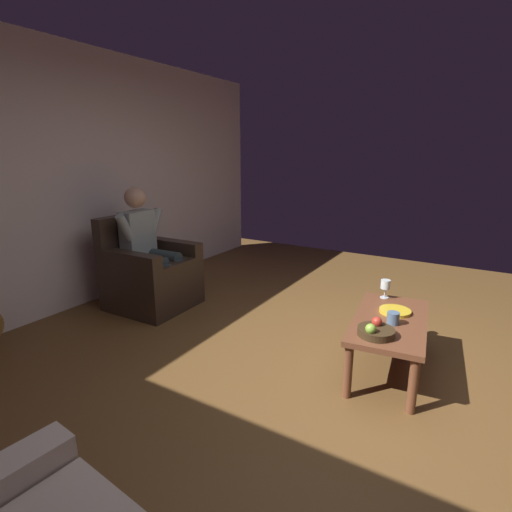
{
  "coord_description": "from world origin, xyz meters",
  "views": [
    {
      "loc": [
        2.53,
        0.67,
        1.61
      ],
      "look_at": [
        -0.41,
        -1.1,
        0.69
      ],
      "focal_mm": 27.45,
      "sensor_mm": 36.0,
      "label": 1
    }
  ],
  "objects_px": {
    "candle_jar": "(393,318)",
    "fruit_bowl": "(376,331)",
    "armchair": "(150,275)",
    "coffee_table": "(389,327)",
    "person_seated": "(148,243)",
    "wine_glass_near": "(385,286)",
    "decorative_dish": "(395,311)"
  },
  "relations": [
    {
      "from": "person_seated",
      "to": "fruit_bowl",
      "type": "bearing_deg",
      "value": 80.31
    },
    {
      "from": "coffee_table",
      "to": "wine_glass_near",
      "type": "distance_m",
      "value": 0.47
    },
    {
      "from": "wine_glass_near",
      "to": "candle_jar",
      "type": "height_order",
      "value": "wine_glass_near"
    },
    {
      "from": "person_seated",
      "to": "decorative_dish",
      "type": "relative_size",
      "value": 5.43
    },
    {
      "from": "coffee_table",
      "to": "decorative_dish",
      "type": "distance_m",
      "value": 0.16
    },
    {
      "from": "coffee_table",
      "to": "wine_glass_near",
      "type": "bearing_deg",
      "value": -161.12
    },
    {
      "from": "candle_jar",
      "to": "decorative_dish",
      "type": "bearing_deg",
      "value": -172.19
    },
    {
      "from": "armchair",
      "to": "coffee_table",
      "type": "xyz_separation_m",
      "value": [
        0.03,
        2.49,
        0.02
      ]
    },
    {
      "from": "armchair",
      "to": "person_seated",
      "type": "relative_size",
      "value": 0.77
    },
    {
      "from": "candle_jar",
      "to": "fruit_bowl",
      "type": "bearing_deg",
      "value": -13.73
    },
    {
      "from": "person_seated",
      "to": "fruit_bowl",
      "type": "height_order",
      "value": "person_seated"
    },
    {
      "from": "person_seated",
      "to": "decorative_dish",
      "type": "xyz_separation_m",
      "value": [
        -0.11,
        2.49,
        -0.25
      ]
    },
    {
      "from": "person_seated",
      "to": "wine_glass_near",
      "type": "relative_size",
      "value": 8.08
    },
    {
      "from": "armchair",
      "to": "decorative_dish",
      "type": "distance_m",
      "value": 2.5
    },
    {
      "from": "armchair",
      "to": "decorative_dish",
      "type": "xyz_separation_m",
      "value": [
        -0.11,
        2.49,
        0.09
      ]
    },
    {
      "from": "armchair",
      "to": "fruit_bowl",
      "type": "xyz_separation_m",
      "value": [
        0.36,
        2.46,
        0.12
      ]
    },
    {
      "from": "wine_glass_near",
      "to": "candle_jar",
      "type": "xyz_separation_m",
      "value": [
        0.5,
        0.18,
        -0.06
      ]
    },
    {
      "from": "armchair",
      "to": "decorative_dish",
      "type": "height_order",
      "value": "armchair"
    },
    {
      "from": "person_seated",
      "to": "wine_glass_near",
      "type": "xyz_separation_m",
      "value": [
        -0.38,
        2.34,
        -0.15
      ]
    },
    {
      "from": "armchair",
      "to": "coffee_table",
      "type": "relative_size",
      "value": 0.92
    },
    {
      "from": "wine_glass_near",
      "to": "candle_jar",
      "type": "distance_m",
      "value": 0.53
    },
    {
      "from": "coffee_table",
      "to": "fruit_bowl",
      "type": "height_order",
      "value": "fruit_bowl"
    },
    {
      "from": "wine_glass_near",
      "to": "decorative_dish",
      "type": "bearing_deg",
      "value": 27.65
    },
    {
      "from": "armchair",
      "to": "candle_jar",
      "type": "bearing_deg",
      "value": 85.98
    },
    {
      "from": "person_seated",
      "to": "candle_jar",
      "type": "xyz_separation_m",
      "value": [
        0.11,
        2.52,
        -0.22
      ]
    },
    {
      "from": "coffee_table",
      "to": "fruit_bowl",
      "type": "relative_size",
      "value": 4.34
    },
    {
      "from": "fruit_bowl",
      "to": "candle_jar",
      "type": "xyz_separation_m",
      "value": [
        -0.24,
        0.06,
        0.01
      ]
    },
    {
      "from": "coffee_table",
      "to": "candle_jar",
      "type": "height_order",
      "value": "candle_jar"
    },
    {
      "from": "armchair",
      "to": "person_seated",
      "type": "bearing_deg",
      "value": 90.0
    },
    {
      "from": "decorative_dish",
      "to": "fruit_bowl",
      "type": "bearing_deg",
      "value": -3.58
    },
    {
      "from": "fruit_bowl",
      "to": "candle_jar",
      "type": "relative_size",
      "value": 2.75
    },
    {
      "from": "fruit_bowl",
      "to": "decorative_dish",
      "type": "distance_m",
      "value": 0.46
    }
  ]
}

